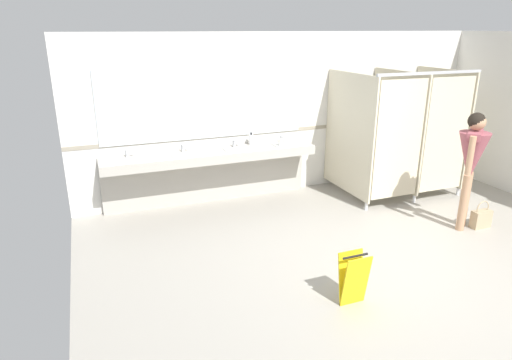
% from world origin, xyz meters
% --- Properties ---
extents(ground_plane, '(7.28, 6.74, 0.10)m').
position_xyz_m(ground_plane, '(0.00, 0.00, -0.05)').
color(ground_plane, '#9E998E').
extents(wall_back, '(7.28, 0.12, 2.62)m').
position_xyz_m(wall_back, '(0.00, 3.13, 1.31)').
color(wall_back, silver).
rests_on(wall_back, ground_plane).
extents(wall_back_tile_band, '(7.28, 0.01, 0.06)m').
position_xyz_m(wall_back_tile_band, '(0.00, 3.07, 1.05)').
color(wall_back_tile_band, '#9E937F').
rests_on(wall_back_tile_band, wall_back).
extents(vanity_counter, '(3.29, 0.53, 1.00)m').
position_xyz_m(vanity_counter, '(-1.54, 2.87, 0.64)').
color(vanity_counter, '#B2ADA3').
rests_on(vanity_counter, ground_plane).
extents(mirror_panel, '(3.19, 0.02, 1.09)m').
position_xyz_m(mirror_panel, '(-1.54, 3.06, 1.58)').
color(mirror_panel, silver).
rests_on(mirror_panel, wall_back).
extents(bathroom_stalls, '(1.88, 1.36, 2.06)m').
position_xyz_m(bathroom_stalls, '(1.52, 2.18, 1.08)').
color(bathroom_stalls, beige).
rests_on(bathroom_stalls, ground_plane).
extents(person_standing, '(0.56, 0.56, 1.63)m').
position_xyz_m(person_standing, '(1.49, 0.73, 1.03)').
color(person_standing, tan).
rests_on(person_standing, ground_plane).
extents(handbag, '(0.29, 0.13, 0.40)m').
position_xyz_m(handbag, '(1.75, 0.63, 0.14)').
color(handbag, tan).
rests_on(handbag, ground_plane).
extents(soap_dispenser, '(0.07, 0.07, 0.20)m').
position_xyz_m(soap_dispenser, '(-0.83, 2.94, 0.97)').
color(soap_dispenser, white).
rests_on(soap_dispenser, vanity_counter).
extents(paper_cup, '(0.07, 0.07, 0.11)m').
position_xyz_m(paper_cup, '(-0.42, 2.70, 0.94)').
color(paper_cup, white).
rests_on(paper_cup, vanity_counter).
extents(wet_floor_sign, '(0.28, 0.19, 0.56)m').
position_xyz_m(wet_floor_sign, '(-0.95, -0.28, 0.29)').
color(wet_floor_sign, yellow).
rests_on(wet_floor_sign, ground_plane).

